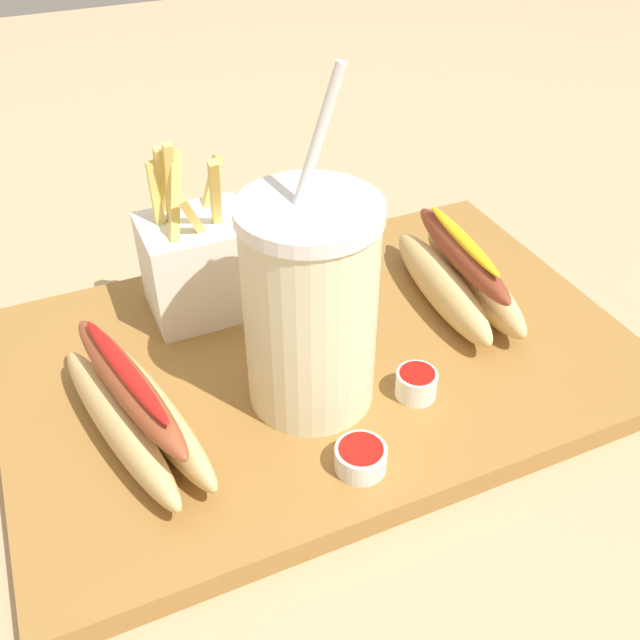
% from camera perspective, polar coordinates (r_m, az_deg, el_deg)
% --- Properties ---
extents(ground_plane, '(2.40, 2.40, 0.02)m').
position_cam_1_polar(ground_plane, '(0.60, 0.00, -4.53)').
color(ground_plane, tan).
extents(food_tray, '(0.50, 0.33, 0.02)m').
position_cam_1_polar(food_tray, '(0.58, 0.00, -3.09)').
color(food_tray, olive).
rests_on(food_tray, ground_plane).
extents(soda_cup, '(0.10, 0.10, 0.25)m').
position_cam_1_polar(soda_cup, '(0.49, -0.79, 1.07)').
color(soda_cup, beige).
rests_on(soda_cup, food_tray).
extents(fries_basket, '(0.09, 0.08, 0.15)m').
position_cam_1_polar(fries_basket, '(0.60, -9.72, 4.50)').
color(fries_basket, white).
rests_on(fries_basket, food_tray).
extents(hot_dog_1, '(0.08, 0.17, 0.07)m').
position_cam_1_polar(hot_dog_1, '(0.63, 11.05, 3.45)').
color(hot_dog_1, '#DBB775').
rests_on(hot_dog_1, food_tray).
extents(hot_dog_2, '(0.09, 0.19, 0.07)m').
position_cam_1_polar(hot_dog_2, '(0.51, -14.74, -6.89)').
color(hot_dog_2, '#DBB775').
rests_on(hot_dog_2, food_tray).
extents(ketchup_cup_1, '(0.04, 0.04, 0.02)m').
position_cam_1_polar(ketchup_cup_1, '(0.48, 3.29, -10.92)').
color(ketchup_cup_1, white).
rests_on(ketchup_cup_1, food_tray).
extents(ketchup_cup_2, '(0.03, 0.03, 0.02)m').
position_cam_1_polar(ketchup_cup_2, '(0.53, 7.76, -5.01)').
color(ketchup_cup_2, white).
rests_on(ketchup_cup_2, food_tray).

